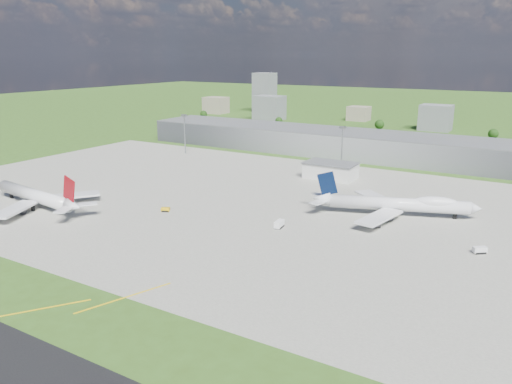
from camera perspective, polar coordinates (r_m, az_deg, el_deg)
The scene contains 20 objects.
ground at distance 317.76m, azimuth 10.29°, elevation 3.63°, with size 1400.00×1400.00×0.00m, color #34541A.
apron at distance 216.28m, azimuth 2.36°, elevation -1.66°, with size 360.00×190.00×0.08m, color gray.
terminal at distance 330.24m, azimuth 11.29°, elevation 5.35°, with size 300.00×42.00×15.00m, color gray.
ops_building at distance 267.81m, azimuth 8.52°, elevation 2.40°, with size 26.00×16.00×8.00m, color silver.
mast_west at distance 333.88m, azimuth -8.18°, elevation 7.37°, with size 3.50×2.00×25.90m.
mast_center at distance 278.86m, azimuth 9.82°, elevation 5.73°, with size 3.50×2.00×25.90m.
airliner_red_twin at distance 233.24m, azimuth -23.70°, elevation -0.52°, with size 64.45×49.89×17.69m.
airliner_blue_quad at distance 210.59m, azimuth 15.94°, elevation -1.37°, with size 64.56×49.36×17.43m.
tug_yellow at distance 212.12m, azimuth -10.30°, elevation -2.00°, with size 4.03×3.34×1.75m.
van_white_near at distance 189.71m, azimuth 2.67°, elevation -3.72°, with size 3.00×5.64×2.73m.
van_white_far at distance 181.45m, azimuth 24.20°, elevation -6.09°, with size 4.75×4.30×2.31m.
bldg_far_w at distance 569.30m, azimuth -4.61°, elevation 9.86°, with size 24.00×20.00×18.00m, color gray.
bldg_w at distance 509.49m, azimuth 1.52°, elevation 9.60°, with size 28.00×22.00×24.00m, color slate.
bldg_cw at distance 513.58m, azimuth 11.65°, elevation 8.78°, with size 20.00×18.00×14.00m, color gray.
bldg_c at distance 463.45m, azimuth 19.85°, elevation 8.00°, with size 26.00×20.00×22.00m, color slate.
bldg_tall_w at distance 580.30m, azimuth 0.98°, elevation 11.30°, with size 22.00×20.00×44.00m, color slate.
tree_far_w at distance 517.79m, azimuth -6.01°, elevation 8.86°, with size 7.20×7.20×8.80m.
tree_w at distance 465.47m, azimuth 2.63°, elevation 8.15°, with size 6.75×6.75×8.25m.
tree_c at distance 444.75m, azimuth 13.93°, elevation 7.51°, with size 8.10×8.10×9.90m.
tree_e at distance 422.68m, azimuth 25.48°, elevation 6.03°, with size 7.65×7.65×9.35m.
Camera 1 is at (108.24, -141.94, 63.45)m, focal length 35.00 mm.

